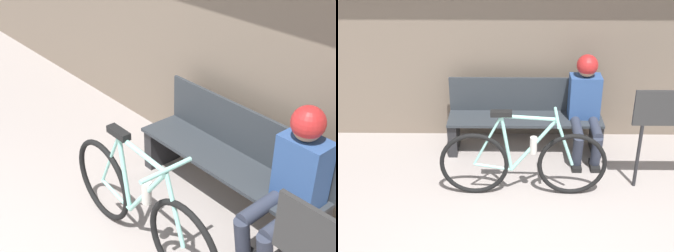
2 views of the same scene
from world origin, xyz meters
The scene contains 3 objects.
park_bench_near centered at (0.07, 2.57, 0.39)m, with size 1.73×0.42×0.82m.
bicycle centered at (0.03, 1.67, 0.37)m, with size 1.63×0.40×0.91m.
person_seated centered at (0.72, 2.45, 0.66)m, with size 0.34×0.64×1.16m.
Camera 2 is at (-0.09, -2.18, 2.77)m, focal length 50.00 mm.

